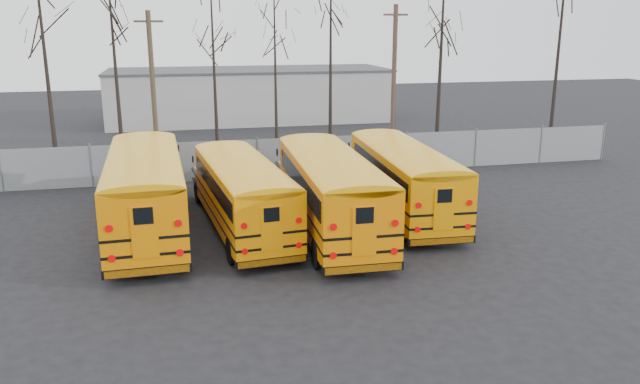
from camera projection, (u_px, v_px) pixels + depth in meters
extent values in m
plane|color=black|center=(306.00, 262.00, 20.53)|extent=(120.00, 120.00, 0.00)
cube|color=gray|center=(258.00, 159.00, 31.56)|extent=(40.00, 0.04, 2.00)
cube|color=#AEADA9|center=(250.00, 95.00, 50.55)|extent=(22.00, 8.00, 4.00)
cylinder|color=black|center=(110.00, 257.00, 19.60)|extent=(0.32, 1.03, 1.03)
cylinder|color=black|center=(185.00, 250.00, 20.17)|extent=(0.32, 1.03, 1.03)
cylinder|color=black|center=(121.00, 189.00, 27.64)|extent=(0.32, 1.03, 1.03)
cylinder|color=black|center=(175.00, 186.00, 28.21)|extent=(0.32, 1.03, 1.03)
cube|color=orange|center=(146.00, 191.00, 22.68)|extent=(2.86, 9.61, 2.41)
cube|color=orange|center=(148.00, 174.00, 28.13)|extent=(2.36, 1.81, 1.03)
cube|color=black|center=(144.00, 178.00, 22.35)|extent=(2.87, 8.59, 0.72)
cube|color=black|center=(147.00, 204.00, 23.69)|extent=(2.94, 11.37, 0.09)
cube|color=black|center=(146.00, 191.00, 23.55)|extent=(2.94, 11.37, 0.09)
cube|color=black|center=(148.00, 270.00, 18.65)|extent=(2.63, 0.31, 0.29)
cube|color=black|center=(148.00, 182.00, 29.04)|extent=(2.47, 0.28, 0.27)
cube|color=orange|center=(145.00, 233.00, 18.23)|extent=(0.77, 0.06, 1.59)
cylinder|color=#B20505|center=(112.00, 259.00, 18.16)|extent=(0.23, 0.05, 0.23)
cylinder|color=#B20505|center=(180.00, 253.00, 18.64)|extent=(0.23, 0.05, 0.23)
cylinder|color=#B20505|center=(109.00, 229.00, 17.92)|extent=(0.23, 0.05, 0.23)
cylinder|color=#B20505|center=(178.00, 223.00, 18.40)|extent=(0.23, 0.05, 0.23)
cylinder|color=black|center=(232.00, 251.00, 20.29)|extent=(0.34, 0.93, 0.91)
cylinder|color=black|center=(293.00, 244.00, 20.93)|extent=(0.34, 0.93, 0.91)
cylinder|color=black|center=(198.00, 193.00, 27.28)|extent=(0.34, 0.93, 0.91)
cylinder|color=black|center=(245.00, 189.00, 27.92)|extent=(0.34, 0.93, 0.91)
cube|color=orange|center=(243.00, 194.00, 23.04)|extent=(3.11, 8.65, 2.14)
cube|color=orange|center=(220.00, 179.00, 27.78)|extent=(2.19, 1.74, 0.91)
cube|color=black|center=(244.00, 182.00, 22.75)|extent=(3.06, 7.75, 0.64)
cube|color=black|center=(239.00, 205.00, 23.92)|extent=(3.30, 10.21, 0.08)
cube|color=black|center=(239.00, 194.00, 23.80)|extent=(3.30, 10.21, 0.08)
cube|color=black|center=(272.00, 261.00, 19.54)|extent=(2.34, 0.43, 0.25)
cube|color=black|center=(218.00, 186.00, 28.57)|extent=(2.19, 0.40, 0.24)
cube|color=orange|center=(272.00, 229.00, 19.17)|extent=(0.68, 0.10, 1.41)
cylinder|color=#B20505|center=(245.00, 251.00, 19.06)|extent=(0.20, 0.06, 0.20)
cylinder|color=#B20505|center=(299.00, 245.00, 19.59)|extent=(0.20, 0.06, 0.20)
cylinder|color=#B20505|center=(244.00, 226.00, 18.84)|extent=(0.20, 0.06, 0.20)
cylinder|color=#B20505|center=(299.00, 220.00, 19.38)|extent=(0.20, 0.06, 0.20)
cylinder|color=black|center=(318.00, 254.00, 19.90)|extent=(0.31, 1.00, 1.00)
cylinder|color=black|center=(386.00, 249.00, 20.33)|extent=(0.31, 1.00, 1.00)
cylinder|color=black|center=(282.00, 188.00, 27.81)|extent=(0.31, 1.00, 1.00)
cylinder|color=black|center=(331.00, 186.00, 28.24)|extent=(0.31, 1.00, 1.00)
cube|color=orange|center=(331.00, 191.00, 22.87)|extent=(2.75, 9.32, 2.34)
cube|color=orange|center=(305.00, 175.00, 28.23)|extent=(2.29, 1.75, 1.00)
cube|color=black|center=(332.00, 178.00, 22.55)|extent=(2.76, 8.33, 0.70)
cube|color=black|center=(326.00, 203.00, 23.86)|extent=(2.83, 11.03, 0.09)
cube|color=black|center=(326.00, 191.00, 23.73)|extent=(2.83, 11.03, 0.09)
cube|color=black|center=(363.00, 267.00, 18.90)|extent=(2.55, 0.29, 0.28)
cube|color=black|center=(302.00, 182.00, 29.12)|extent=(2.39, 0.27, 0.26)
cube|color=orange|center=(364.00, 231.00, 18.49)|extent=(0.75, 0.06, 1.54)
cylinder|color=#B20505|center=(333.00, 256.00, 18.48)|extent=(0.22, 0.05, 0.22)
cylinder|color=#B20505|center=(394.00, 251.00, 18.84)|extent=(0.22, 0.05, 0.22)
cylinder|color=#B20505|center=(333.00, 227.00, 18.25)|extent=(0.22, 0.05, 0.22)
cylinder|color=#B20505|center=(395.00, 223.00, 18.61)|extent=(0.22, 0.05, 0.22)
cylinder|color=black|center=(401.00, 229.00, 22.34)|extent=(0.31, 0.96, 0.94)
cylinder|color=black|center=(457.00, 226.00, 22.70)|extent=(0.31, 0.96, 0.94)
cylinder|color=black|center=(351.00, 178.00, 29.88)|extent=(0.31, 0.96, 0.94)
cylinder|color=black|center=(394.00, 176.00, 30.24)|extent=(0.31, 0.96, 0.94)
cube|color=orange|center=(404.00, 178.00, 25.15)|extent=(2.80, 8.89, 2.22)
cube|color=orange|center=(371.00, 166.00, 30.25)|extent=(2.20, 1.71, 0.94)
cube|color=black|center=(406.00, 167.00, 24.84)|extent=(2.79, 7.95, 0.66)
cube|color=black|center=(398.00, 189.00, 26.09)|extent=(2.91, 10.52, 0.09)
cube|color=black|center=(398.00, 178.00, 25.97)|extent=(2.91, 10.52, 0.09)
cube|color=black|center=(441.00, 240.00, 21.36)|extent=(2.43, 0.33, 0.26)
cube|color=black|center=(367.00, 172.00, 31.11)|extent=(2.27, 0.30, 0.25)
cube|color=orange|center=(444.00, 209.00, 20.97)|extent=(0.71, 0.07, 1.46)
cylinder|color=#B20505|center=(418.00, 230.00, 20.98)|extent=(0.21, 0.05, 0.21)
cylinder|color=#B20505|center=(468.00, 227.00, 21.29)|extent=(0.21, 0.05, 0.21)
cylinder|color=#B20505|center=(419.00, 205.00, 20.76)|extent=(0.21, 0.05, 0.21)
cylinder|color=#B20505|center=(470.00, 203.00, 21.06)|extent=(0.21, 0.05, 0.21)
cylinder|color=#483A28|center=(153.00, 92.00, 32.64)|extent=(0.26, 0.26, 8.28)
cube|color=#483A28|center=(148.00, 21.00, 31.70)|extent=(1.47, 0.17, 0.11)
cylinder|color=#4D372B|center=(394.00, 82.00, 36.28)|extent=(0.27, 0.27, 8.68)
cube|color=#4D372B|center=(396.00, 15.00, 35.30)|extent=(1.54, 0.41, 0.12)
cone|color=black|center=(47.00, 71.00, 30.28)|extent=(0.26, 0.26, 10.76)
cone|color=black|center=(116.00, 79.00, 31.81)|extent=(0.26, 0.26, 9.78)
cone|color=black|center=(215.00, 80.00, 32.98)|extent=(0.26, 0.26, 9.42)
cone|color=black|center=(276.00, 83.00, 33.58)|extent=(0.26, 0.26, 9.02)
cone|color=black|center=(331.00, 64.00, 37.08)|extent=(0.26, 0.26, 10.61)
cone|color=black|center=(440.00, 66.00, 35.61)|extent=(0.26, 0.26, 10.51)
cone|color=black|center=(559.00, 43.00, 37.08)|extent=(0.26, 0.26, 12.98)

